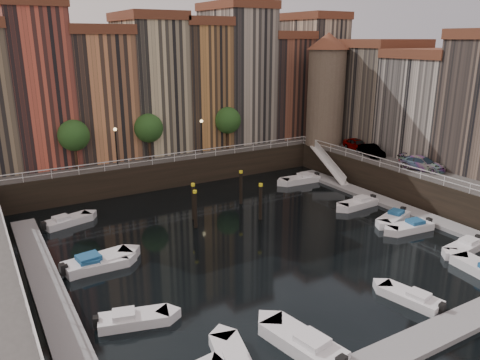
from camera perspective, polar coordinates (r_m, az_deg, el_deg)
ground at (r=39.78m, az=1.25°, el=-6.99°), size 200.00×200.00×0.00m
quay_far at (r=61.79m, az=-11.53°, el=2.89°), size 80.00×20.00×3.00m
quay_right at (r=57.23m, az=27.02°, el=0.23°), size 20.00×36.00×3.00m
dock_left at (r=34.00m, az=-22.28°, el=-12.42°), size 2.00×28.00×0.35m
dock_right at (r=48.99m, az=18.25°, el=-2.96°), size 2.00×28.00×0.35m
dock_near at (r=28.56m, az=20.48°, el=-18.23°), size 30.00×2.00×0.35m
mountains at (r=142.67m, az=-22.58°, el=12.37°), size 145.00×100.00×18.00m
far_terrace at (r=59.09m, az=-8.17°, el=11.74°), size 48.70×10.30×17.50m
right_terrace at (r=57.74m, az=22.44°, el=9.14°), size 9.30×24.30×14.00m
corner_tower at (r=60.26m, az=10.45°, el=11.00°), size 5.20×5.20×13.80m
promenade_trees at (r=53.10m, az=-10.40°, el=6.30°), size 21.20×3.20×5.20m
street_lamps at (r=52.42m, az=-9.63°, el=5.43°), size 10.36×0.36×4.18m
railings at (r=42.43m, az=-2.19°, el=0.01°), size 36.08×34.04×0.52m
gangway at (r=56.49m, az=10.74°, el=2.05°), size 2.78×8.32×3.73m
mooring_pilings at (r=43.56m, az=-2.05°, el=-2.49°), size 6.99×4.96×3.78m
boat_left_1 at (r=29.26m, az=-13.05°, el=-16.21°), size 4.40×2.58×0.99m
boat_left_2 at (r=35.97m, az=-17.13°, el=-9.89°), size 4.51×1.72×1.03m
boat_left_3 at (r=36.30m, az=-17.11°, el=-9.54°), size 5.33×2.57×1.20m
boat_left_4 at (r=44.99m, az=-20.39°, el=-4.72°), size 4.54×2.66×1.02m
boat_right_0 at (r=41.28m, az=25.76°, el=-7.36°), size 4.33×1.99×0.98m
boat_right_1 at (r=43.58m, az=20.11°, el=-5.39°), size 4.47×2.07×1.01m
boat_right_2 at (r=45.24m, az=18.24°, el=-4.39°), size 4.43×2.76×1.00m
boat_right_3 at (r=48.05m, az=14.25°, el=-2.78°), size 4.54×1.84×1.03m
boat_right_4 at (r=54.85m, az=7.45°, el=0.09°), size 4.85×2.04×1.10m
boat_near_1 at (r=26.79m, az=7.82°, el=-19.16°), size 2.75×5.39×1.21m
boat_near_2 at (r=32.46m, az=20.20°, el=-13.34°), size 2.31×4.26×0.95m
car_a at (r=58.60m, az=14.03°, el=4.16°), size 2.18×4.21×1.37m
car_b at (r=55.86m, az=15.73°, el=3.38°), size 2.35×4.19×1.31m
car_c at (r=51.61m, az=21.28°, el=1.81°), size 3.13×5.07×1.37m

